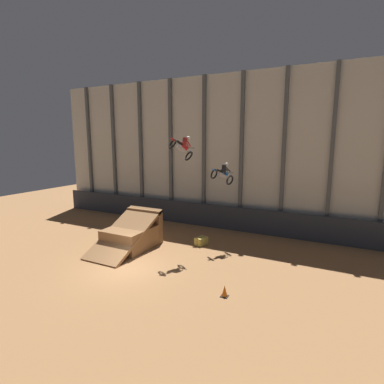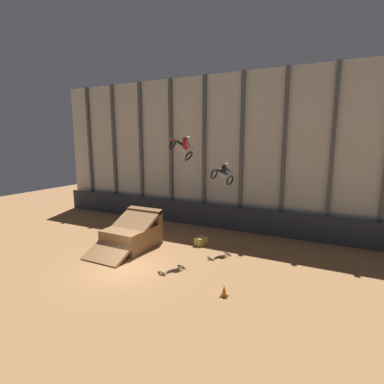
% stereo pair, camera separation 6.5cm
% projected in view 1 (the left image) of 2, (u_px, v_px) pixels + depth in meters
% --- Properties ---
extents(ground_plane, '(60.00, 60.00, 0.00)m').
position_uv_depth(ground_plane, '(126.00, 269.00, 17.59)').
color(ground_plane, '#996B42').
extents(arena_back_wall, '(32.00, 0.40, 12.90)m').
position_uv_depth(arena_back_wall, '(205.00, 152.00, 26.21)').
color(arena_back_wall, beige).
rests_on(arena_back_wall, ground_plane).
extents(lower_barrier, '(31.36, 0.20, 2.01)m').
position_uv_depth(lower_barrier, '(201.00, 215.00, 26.44)').
color(lower_barrier, '#2D333D').
rests_on(lower_barrier, ground_plane).
extents(dirt_ramp, '(2.88, 5.27, 2.61)m').
position_uv_depth(dirt_ramp, '(133.00, 234.00, 21.27)').
color(dirt_ramp, olive).
rests_on(dirt_ramp, ground_plane).
extents(rider_bike_left_air, '(1.55, 1.78, 1.67)m').
position_uv_depth(rider_bike_left_air, '(182.00, 147.00, 19.45)').
color(rider_bike_left_air, black).
extents(rider_bike_right_air, '(1.58, 1.78, 1.65)m').
position_uv_depth(rider_bike_right_air, '(223.00, 174.00, 20.96)').
color(rider_bike_right_air, black).
extents(traffic_cone_near_ramp, '(0.36, 0.36, 0.58)m').
position_uv_depth(traffic_cone_near_ramp, '(225.00, 291.00, 14.47)').
color(traffic_cone_near_ramp, black).
rests_on(traffic_cone_near_ramp, ground_plane).
extents(traffic_cone_arena_edge, '(0.36, 0.36, 0.58)m').
position_uv_depth(traffic_cone_arena_edge, '(142.00, 232.00, 23.88)').
color(traffic_cone_arena_edge, black).
rests_on(traffic_cone_arena_edge, ground_plane).
extents(hay_bale_trackside, '(0.83, 1.03, 0.57)m').
position_uv_depth(hay_bale_trackside, '(201.00, 241.00, 21.67)').
color(hay_bale_trackside, '#CCB751').
rests_on(hay_bale_trackside, ground_plane).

